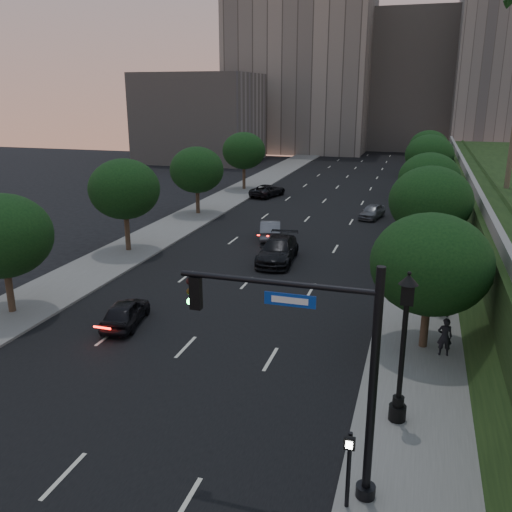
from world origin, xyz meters
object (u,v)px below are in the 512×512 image
(traffic_signal_mast, at_px, (332,380))
(sedan_near_right, at_px, (278,250))
(street_lamp, at_px, (402,355))
(sedan_mid_left, at_px, (270,229))
(pedestrian_b, at_px, (442,299))
(pedestrian_a, at_px, (445,337))
(sedan_far_left, at_px, (268,191))
(pedestrian_c, at_px, (420,282))
(sedan_far_right, at_px, (372,211))
(sedan_near_left, at_px, (126,312))

(traffic_signal_mast, bearing_deg, sedan_near_right, 108.38)
(street_lamp, relative_size, sedan_mid_left, 1.27)
(street_lamp, distance_m, pedestrian_b, 10.39)
(traffic_signal_mast, bearing_deg, pedestrian_a, 70.61)
(sedan_far_left, relative_size, sedan_near_right, 0.86)
(street_lamp, relative_size, pedestrian_c, 3.34)
(pedestrian_b, relative_size, pedestrian_c, 1.05)
(street_lamp, bearing_deg, sedan_far_left, 111.75)
(street_lamp, relative_size, sedan_near_right, 1.00)
(sedan_far_right, relative_size, pedestrian_b, 2.20)
(sedan_far_right, relative_size, pedestrian_a, 2.26)
(sedan_mid_left, bearing_deg, pedestrian_b, 120.03)
(traffic_signal_mast, distance_m, sedan_near_right, 22.46)
(traffic_signal_mast, relative_size, sedan_far_right, 1.80)
(street_lamp, bearing_deg, sedan_mid_left, 115.52)
(traffic_signal_mast, height_order, sedan_mid_left, traffic_signal_mast)
(sedan_far_right, height_order, pedestrian_c, pedestrian_c)
(sedan_near_left, bearing_deg, sedan_near_right, -120.90)
(sedan_far_left, bearing_deg, pedestrian_b, 137.29)
(pedestrian_b, bearing_deg, traffic_signal_mast, 61.26)
(sedan_near_left, relative_size, pedestrian_c, 2.32)
(sedan_near_left, height_order, sedan_mid_left, sedan_mid_left)
(street_lamp, xyz_separation_m, sedan_near_right, (-8.78, 17.02, -1.82))
(traffic_signal_mast, xyz_separation_m, sedan_far_right, (-2.11, 36.42, -3.01))
(street_lamp, xyz_separation_m, pedestrian_a, (1.67, 5.59, -1.62))
(pedestrian_b, distance_m, pedestrian_c, 2.81)
(sedan_near_left, height_order, pedestrian_a, pedestrian_a)
(sedan_near_left, xyz_separation_m, sedan_far_right, (9.48, 27.60, -0.00))
(sedan_mid_left, height_order, sedan_far_left, sedan_mid_left)
(sedan_far_left, bearing_deg, sedan_mid_left, 123.15)
(sedan_far_right, xyz_separation_m, pedestrian_b, (5.52, -22.17, 0.37))
(street_lamp, height_order, sedan_mid_left, street_lamp)
(sedan_near_left, xyz_separation_m, pedestrian_c, (13.91, 8.02, 0.33))
(traffic_signal_mast, xyz_separation_m, sedan_far_left, (-14.19, 44.07, -3.00))
(traffic_signal_mast, xyz_separation_m, sedan_mid_left, (-9.15, 26.96, -2.94))
(sedan_near_left, bearing_deg, sedan_far_right, -119.52)
(traffic_signal_mast, xyz_separation_m, street_lamp, (1.75, 4.12, -1.04))
(pedestrian_c, bearing_deg, sedan_near_left, 7.04)
(traffic_signal_mast, relative_size, pedestrian_b, 3.96)
(sedan_mid_left, bearing_deg, street_lamp, 100.90)
(sedan_near_right, height_order, pedestrian_c, pedestrian_c)
(traffic_signal_mast, bearing_deg, street_lamp, 66.97)
(sedan_near_left, relative_size, sedan_mid_left, 0.88)
(sedan_mid_left, relative_size, sedan_far_right, 1.14)
(sedan_near_left, bearing_deg, pedestrian_b, -170.67)
(sedan_far_left, relative_size, pedestrian_b, 2.74)
(pedestrian_a, xyz_separation_m, pedestrian_b, (-0.01, 4.54, 0.02))
(street_lamp, bearing_deg, sedan_far_right, 96.82)
(traffic_signal_mast, relative_size, sedan_near_right, 1.25)
(street_lamp, height_order, pedestrian_a, street_lamp)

